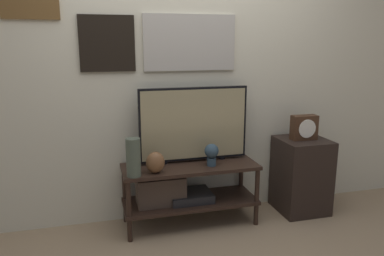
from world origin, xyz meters
name	(u,v)px	position (x,y,z in m)	size (l,w,h in m)	color
ground_plane	(198,236)	(0.00, 0.00, 0.00)	(12.00, 12.00, 0.00)	#997F60
wall_back	(182,65)	(-0.01, 0.50, 1.36)	(6.40, 0.08, 2.70)	beige
media_console	(180,188)	(-0.09, 0.25, 0.33)	(1.14, 0.41, 0.53)	black
television	(194,124)	(0.06, 0.34, 0.86)	(0.94, 0.05, 0.65)	black
vase_urn_stoneware	(155,162)	(-0.32, 0.13, 0.62)	(0.15, 0.12, 0.17)	brown
vase_tall_ceramic	(133,157)	(-0.49, 0.10, 0.68)	(0.11, 0.11, 0.30)	#4C5647
decorative_bust	(212,153)	(0.17, 0.19, 0.64)	(0.12, 0.12, 0.19)	#2D4251
side_table	(301,175)	(1.06, 0.24, 0.34)	(0.43, 0.43, 0.69)	black
mantel_clock	(304,128)	(1.06, 0.23, 0.80)	(0.23, 0.11, 0.22)	#422819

